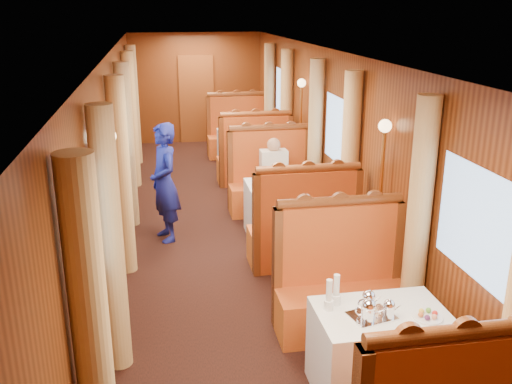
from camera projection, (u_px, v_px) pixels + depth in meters
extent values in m
cube|color=brown|center=(197.00, 99.00, 13.20)|extent=(0.80, 0.04, 2.00)
cube|color=white|center=(379.00, 353.00, 4.65)|extent=(1.05, 0.72, 0.75)
cylinder|color=brown|center=(466.00, 332.00, 3.28)|extent=(1.23, 0.10, 0.10)
cube|color=#AF2B13|center=(342.00, 311.00, 5.59)|extent=(1.30, 0.55, 0.45)
cube|color=#AF2B13|center=(338.00, 243.00, 5.60)|extent=(1.30, 0.12, 0.80)
cylinder|color=brown|center=(340.00, 201.00, 5.46)|extent=(1.23, 0.10, 0.10)
cube|color=white|center=(285.00, 209.00, 7.93)|extent=(1.05, 0.72, 0.75)
cube|color=#AF2B13|center=(301.00, 246.00, 7.09)|extent=(1.30, 0.55, 0.45)
cube|color=#AF2B13|center=(307.00, 204.00, 6.69)|extent=(1.30, 0.12, 0.80)
cylinder|color=brown|center=(308.00, 168.00, 6.55)|extent=(1.23, 0.10, 0.10)
cube|color=#AF2B13|center=(271.00, 198.00, 8.86)|extent=(1.30, 0.55, 0.45)
cube|color=#AF2B13|center=(269.00, 155.00, 8.87)|extent=(1.30, 0.12, 0.80)
cylinder|color=brown|center=(269.00, 128.00, 8.73)|extent=(1.23, 0.10, 0.10)
cube|color=white|center=(245.00, 149.00, 11.20)|extent=(1.05, 0.72, 0.75)
cube|color=#AF2B13|center=(254.00, 170.00, 10.36)|extent=(1.30, 0.55, 0.45)
cube|color=#AF2B13|center=(256.00, 139.00, 9.96)|extent=(1.30, 0.12, 0.80)
cylinder|color=brown|center=(256.00, 114.00, 9.83)|extent=(1.23, 0.10, 0.10)
cube|color=#AF2B13|center=(239.00, 146.00, 12.14)|extent=(1.30, 0.55, 0.45)
cube|color=#AF2B13|center=(237.00, 115.00, 12.14)|extent=(1.30, 0.12, 0.80)
cylinder|color=brown|center=(237.00, 94.00, 12.01)|extent=(1.23, 0.10, 0.10)
cube|color=silver|center=(371.00, 316.00, 4.47)|extent=(0.39, 0.33, 0.01)
cylinder|color=white|center=(428.00, 317.00, 4.45)|extent=(0.24, 0.24, 0.01)
cylinder|color=white|center=(329.00, 305.00, 4.56)|extent=(0.08, 0.08, 0.08)
cylinder|color=white|center=(329.00, 290.00, 4.52)|extent=(0.05, 0.05, 0.18)
cylinder|color=white|center=(336.00, 299.00, 4.65)|extent=(0.08, 0.08, 0.08)
cylinder|color=white|center=(337.00, 285.00, 4.61)|extent=(0.05, 0.05, 0.18)
cylinder|color=silver|center=(286.00, 179.00, 7.77)|extent=(0.06, 0.06, 0.14)
cylinder|color=silver|center=(245.00, 127.00, 11.07)|extent=(0.06, 0.06, 0.14)
cylinder|color=tan|center=(93.00, 348.00, 3.32)|extent=(0.22, 0.22, 2.35)
cylinder|color=tan|center=(110.00, 243.00, 4.78)|extent=(0.22, 0.22, 2.35)
cylinder|color=tan|center=(418.00, 223.00, 5.24)|extent=(0.22, 0.22, 2.35)
cylinder|color=tan|center=(121.00, 178.00, 6.60)|extent=(0.22, 0.22, 2.35)
cylinder|color=tan|center=(127.00, 146.00, 8.06)|extent=(0.22, 0.22, 2.35)
cylinder|color=tan|center=(349.00, 167.00, 7.05)|extent=(0.22, 0.22, 2.35)
cylinder|color=tan|center=(315.00, 139.00, 8.51)|extent=(0.22, 0.22, 2.35)
cylinder|color=tan|center=(131.00, 120.00, 9.87)|extent=(0.22, 0.22, 2.35)
cylinder|color=tan|center=(134.00, 106.00, 11.33)|extent=(0.22, 0.22, 2.35)
cylinder|color=tan|center=(286.00, 115.00, 10.33)|extent=(0.22, 0.22, 2.35)
cylinder|color=tan|center=(269.00, 102.00, 11.79)|extent=(0.22, 0.22, 2.35)
cylinder|color=#BF8C3F|center=(117.00, 229.00, 5.76)|extent=(0.04, 0.04, 1.85)
sphere|color=#FFD18C|center=(109.00, 136.00, 5.47)|extent=(0.14, 0.14, 0.14)
cylinder|color=#BF8C3F|center=(379.00, 212.00, 6.23)|extent=(0.04, 0.04, 1.85)
sphere|color=#FFD18C|center=(385.00, 126.00, 5.93)|extent=(0.14, 0.14, 0.14)
cylinder|color=#BF8C3F|center=(129.00, 148.00, 9.04)|extent=(0.04, 0.04, 1.85)
sphere|color=#FFD18C|center=(125.00, 87.00, 8.74)|extent=(0.14, 0.14, 0.14)
cylinder|color=#BF8C3F|center=(300.00, 141.00, 9.50)|extent=(0.04, 0.04, 1.85)
sphere|color=#FFD18C|center=(302.00, 83.00, 9.20)|extent=(0.14, 0.14, 0.14)
imported|color=navy|center=(165.00, 183.00, 7.64)|extent=(0.54, 0.68, 1.62)
cube|color=beige|center=(274.00, 168.00, 8.55)|extent=(0.40, 0.24, 0.55)
sphere|color=tan|center=(274.00, 145.00, 8.44)|extent=(0.20, 0.20, 0.20)
cube|color=beige|center=(276.00, 186.00, 8.46)|extent=(0.36, 0.30, 0.14)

